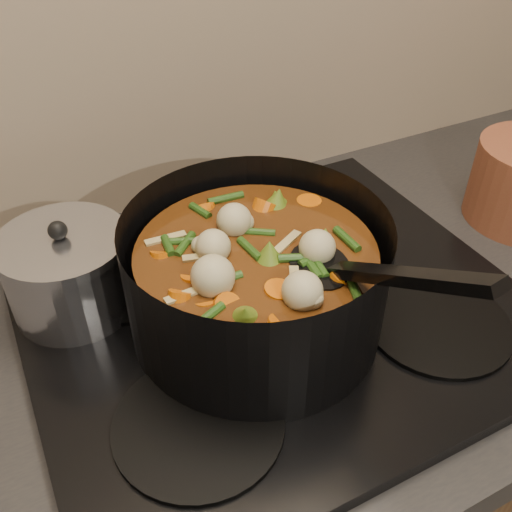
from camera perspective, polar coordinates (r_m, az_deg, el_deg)
name	(u,v)px	position (r m, az deg, el deg)	size (l,w,h in m)	color
counter	(269,491)	(1.12, 1.30, -22.46)	(2.64, 0.64, 0.91)	brown
stovetop	(274,306)	(0.75, 1.80, -5.00)	(0.62, 0.54, 0.03)	black
stockpot	(257,280)	(0.67, 0.06, -2.38)	(0.31, 0.41, 0.22)	black
saucepan	(69,272)	(0.74, -18.21, -1.57)	(0.16, 0.16, 0.13)	silver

